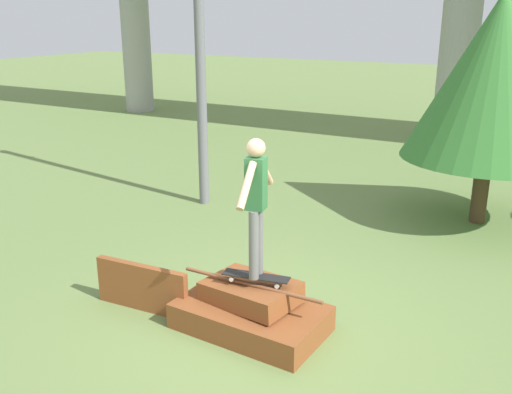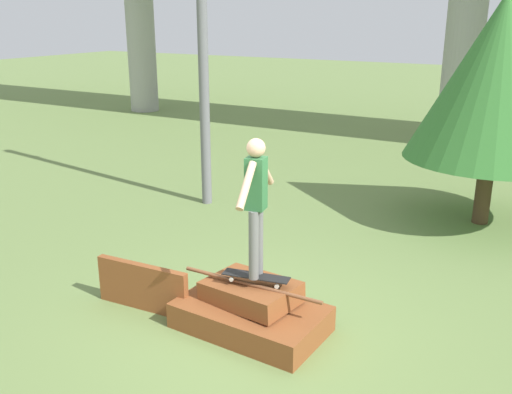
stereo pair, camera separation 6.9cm
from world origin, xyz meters
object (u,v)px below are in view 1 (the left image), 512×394
skater (256,198)px  tree_behind_right (495,77)px  skateboard (256,276)px  utility_pole (199,13)px

skater → tree_behind_right: tree_behind_right is taller
skateboard → skater: 1.00m
skater → skateboard: bearing=161.6°
skateboard → utility_pole: utility_pole is taller
utility_pole → skateboard: bearing=-48.9°
skateboard → skater: bearing=-18.4°
tree_behind_right → skater: bearing=-108.7°
skateboard → utility_pole: (-3.33, 3.81, 3.06)m
skater → tree_behind_right: 5.75m
skateboard → tree_behind_right: size_ratio=0.20×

